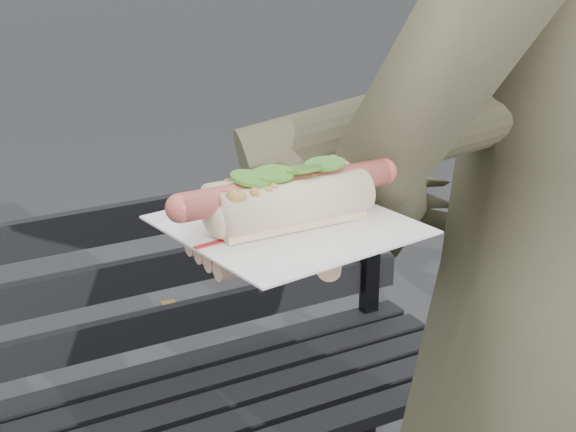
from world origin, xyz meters
TOP-DOWN VIEW (x-y plane):
  - park_bench at (0.06, 0.97)m, footprint 1.50×0.44m
  - person at (0.36, 0.14)m, footprint 0.77×0.58m
  - held_hotdog at (0.14, 0.11)m, footprint 0.64×0.30m

SIDE VIEW (x-z plane):
  - park_bench at x=0.06m, z-range 0.08..0.96m
  - person at x=0.36m, z-range 0.00..1.92m
  - held_hotdog at x=0.14m, z-range 1.16..1.35m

